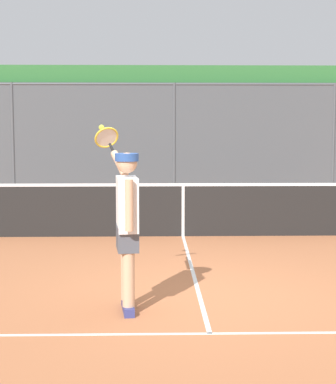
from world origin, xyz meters
TOP-DOWN VIEW (x-y plane):
  - ground_plane at (0.00, 0.00)m, footprint 60.00×60.00m
  - court_line_markings at (0.00, 1.59)m, footprint 7.54×9.72m
  - fence_backdrop at (0.00, -9.15)m, footprint 19.06×1.37m
  - tennis_net at (0.00, -3.98)m, footprint 9.69×0.09m
  - tennis_player at (0.83, 0.57)m, footprint 0.58×1.38m

SIDE VIEW (x-z plane):
  - ground_plane at x=0.00m, z-range 0.00..0.00m
  - court_line_markings at x=0.00m, z-range 0.00..0.01m
  - tennis_net at x=0.00m, z-range -0.04..1.03m
  - tennis_player at x=0.83m, z-range 0.01..2.01m
  - fence_backdrop at x=0.00m, z-range -0.01..3.48m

